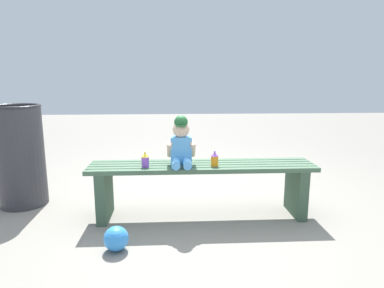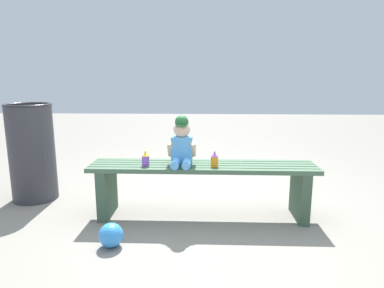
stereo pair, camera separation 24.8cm
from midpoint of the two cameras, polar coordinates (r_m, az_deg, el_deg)
ground_plane at (r=2.91m, az=4.26°, el=-12.20°), size 16.00×16.00×0.00m
park_bench at (r=2.80m, az=4.35°, el=-6.31°), size 1.86×0.36×0.46m
child_figure at (r=2.72m, az=0.84°, el=0.11°), size 0.23×0.27×0.40m
sippy_cup_left at (r=2.70m, az=-5.35°, el=-2.58°), size 0.06×0.06×0.12m
sippy_cup_right at (r=2.68m, az=6.51°, el=-2.69°), size 0.06×0.06×0.12m
toy_ball at (r=2.44m, az=-10.78°, el=-15.09°), size 0.17×0.17×0.17m
trash_bin at (r=3.46m, az=-23.84°, el=-1.26°), size 0.42×0.42×0.92m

